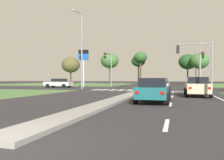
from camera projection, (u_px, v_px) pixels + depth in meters
ground_plane at (149, 89)px, 33.80m from camera, size 200.00×200.00×0.00m
grass_verge_far_left at (67, 84)px, 64.21m from camera, size 35.00×35.00×0.01m
median_island_near at (117, 99)px, 15.49m from camera, size 1.20×22.00×0.14m
median_island_far at (160, 84)px, 57.90m from camera, size 1.20×36.00×0.14m
lane_dash_near at (166, 125)px, 7.25m from camera, size 0.14×2.00×0.01m
lane_dash_second at (171, 104)px, 13.03m from camera, size 0.14×2.00×0.01m
lane_dash_third at (172, 96)px, 18.82m from camera, size 0.14×2.00×0.01m
lane_dash_fourth at (173, 92)px, 24.60m from camera, size 0.14×2.00×0.01m
stop_bar_near at (176, 92)px, 26.04m from camera, size 6.40×0.50×0.01m
crosswalk_bar_near at (96, 90)px, 30.50m from camera, size 0.70×2.80×0.01m
crosswalk_bar_second at (104, 90)px, 30.19m from camera, size 0.70×2.80×0.01m
crosswalk_bar_third at (113, 90)px, 29.88m from camera, size 0.70×2.80×0.01m
crosswalk_bar_fourth at (121, 90)px, 29.58m from camera, size 0.70×2.80×0.01m
crosswalk_bar_fifth at (130, 90)px, 29.27m from camera, size 0.70×2.80×0.01m
crosswalk_bar_sixth at (139, 90)px, 28.96m from camera, size 0.70×2.80×0.01m
crosswalk_bar_seventh at (148, 90)px, 28.66m from camera, size 0.70×2.80×0.01m
crosswalk_bar_eighth at (158, 91)px, 28.35m from camera, size 0.70×2.80×0.01m
car_silver_near at (59, 83)px, 38.14m from camera, size 4.62×2.06×1.48m
car_teal_second at (153, 90)px, 14.22m from camera, size 1.96×4.25×1.49m
car_black_third at (153, 81)px, 65.26m from camera, size 2.00×4.57×1.48m
car_white_fourth at (159, 86)px, 22.81m from camera, size 2.06×4.56×1.53m
car_beige_fifth at (197, 86)px, 19.09m from camera, size 1.97×4.60×1.60m
traffic_signal_far_left at (109, 64)px, 40.77m from camera, size 0.32×4.26×6.07m
traffic_signal_far_right at (201, 63)px, 36.41m from camera, size 0.32×4.92×5.70m
traffic_signal_near_right at (199, 58)px, 25.76m from camera, size 3.92×0.32×5.59m
street_lamp_second at (81, 47)px, 32.10m from camera, size 0.70×2.43×10.63m
street_lamp_third at (201, 63)px, 49.64m from camera, size 2.14×1.03×8.49m
street_lamp_fourth at (196, 62)px, 61.48m from camera, size 1.85×2.00×10.85m
pedestrian_at_median at (154, 80)px, 43.56m from camera, size 0.34×0.34×1.72m
fuel_price_totem at (84, 60)px, 40.35m from camera, size 1.80×0.24×6.51m
treeline_near at (71, 65)px, 66.12m from camera, size 5.21×5.21×7.66m
treeline_second at (110, 61)px, 68.97m from camera, size 5.36×5.36×9.16m
treeline_third at (141, 58)px, 62.72m from camera, size 3.49×3.49×8.82m
treeline_fourth at (138, 61)px, 64.27m from camera, size 3.83×3.83×8.07m
treeline_fifth at (188, 62)px, 62.56m from camera, size 4.84×4.84×8.12m
treeline_sixth at (200, 61)px, 58.96m from camera, size 4.76×4.76×8.03m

